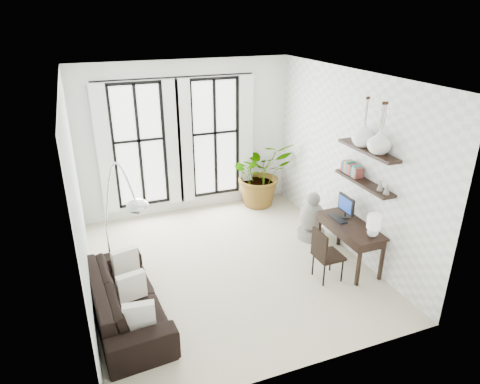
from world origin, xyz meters
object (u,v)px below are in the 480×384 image
sofa (126,298)px  plant (261,173)px  arc_lamp (118,193)px  buddha (312,219)px  desk (352,228)px  desk_chair (324,252)px

sofa → plant: (3.34, 2.90, 0.42)m
arc_lamp → buddha: (3.54, 0.54, -1.30)m
desk → desk_chair: (-0.63, -0.20, -0.21)m
desk_chair → sofa: bearing=175.8°
desk → arc_lamp: size_ratio=0.60×
desk_chair → arc_lamp: size_ratio=0.41×
buddha → arc_lamp: bearing=-171.3°
sofa → buddha: bearing=-77.2°
sofa → desk_chair: desk_chair is taller
desk → buddha: bearing=95.6°
arc_lamp → buddha: bearing=8.7°
desk → desk_chair: size_ratio=1.46×
arc_lamp → buddha: arc_lamp is taller
desk_chair → arc_lamp: bearing=165.1°
desk_chair → desk: bearing=17.0°
sofa → desk_chair: (3.11, -0.19, 0.18)m
sofa → arc_lamp: arc_lamp is taller
plant → desk_chair: plant is taller
arc_lamp → plant: bearing=35.7°
desk_chair → arc_lamp: (-3.01, 0.77, 1.18)m
plant → arc_lamp: size_ratio=0.68×
plant → desk_chair: bearing=-94.2°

